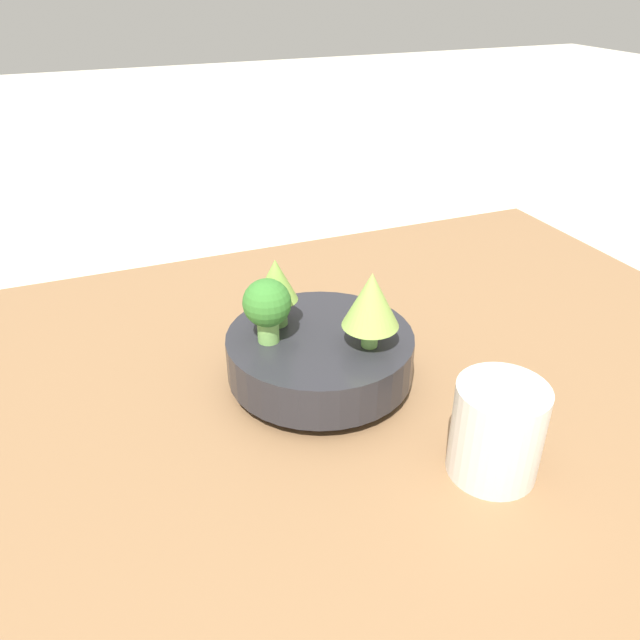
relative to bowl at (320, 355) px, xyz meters
name	(u,v)px	position (x,y,z in m)	size (l,w,h in m)	color
ground_plane	(341,415)	(-0.02, 0.02, -0.08)	(6.00, 6.00, 0.00)	beige
table	(341,401)	(-0.02, 0.02, -0.06)	(1.16, 0.86, 0.04)	olive
bowl	(320,355)	(0.00, 0.00, 0.00)	(0.22, 0.22, 0.07)	#28282D
broccoli_floret_right	(267,306)	(0.06, -0.01, 0.07)	(0.05, 0.05, 0.08)	#7AB256
romanesco_piece_far	(371,301)	(-0.04, 0.04, 0.08)	(0.06, 0.06, 0.09)	#7AB256
romanesco_piece_near	(276,284)	(0.04, -0.04, 0.08)	(0.05, 0.05, 0.08)	#609347
cup	(497,431)	(-0.10, 0.20, 0.01)	(0.09, 0.09, 0.10)	silver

